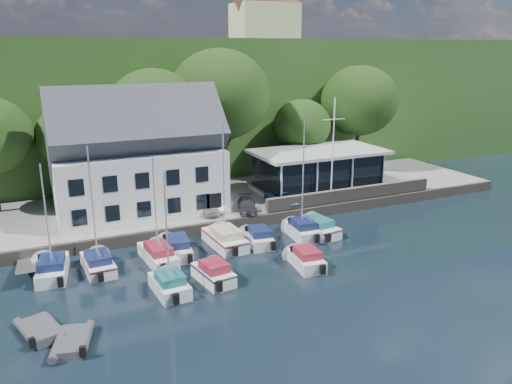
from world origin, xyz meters
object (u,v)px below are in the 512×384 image
harbor_building (138,163)px  boat_r1_7 (316,225)px  club_pavilion (318,170)px  dinghy_0 (41,328)px  boat_r1_2 (155,204)px  boat_r1_5 (258,236)px  boat_r1_1 (93,214)px  boat_r2_3 (306,257)px  boat_r1_6 (303,182)px  car_silver (209,207)px  car_white (219,204)px  car_blue (284,197)px  dinghy_1 (72,340)px  boat_r1_4 (224,188)px  boat_r2_1 (167,229)px  car_dgrey (247,205)px  flagpole (333,151)px  boat_r1_0 (46,216)px  boat_r1_3 (177,245)px  boat_r2_2 (213,271)px

harbor_building → boat_r1_7: 16.28m
club_pavilion → dinghy_0: 31.27m
boat_r1_2 → boat_r1_5: boat_r1_2 is taller
boat_r1_1 → boat_r1_5: bearing=-4.2°
boat_r2_3 → boat_r1_6: bearing=69.3°
car_silver → car_white: size_ratio=1.00×
car_blue → dinghy_1: (-20.05, -14.65, -1.25)m
boat_r1_5 → dinghy_0: bearing=-147.7°
club_pavilion → boat_r1_4: size_ratio=1.39×
dinghy_1 → boat_r2_1: bearing=46.2°
harbor_building → boat_r1_2: 9.42m
car_white → car_dgrey: car_white is taller
car_blue → boat_r1_2: size_ratio=0.41×
car_dgrey → club_pavilion: bearing=38.5°
flagpole → boat_r2_1: size_ratio=1.12×
club_pavilion → boat_r2_1: bearing=-144.3°
flagpole → boat_r1_0: size_ratio=1.13×
boat_r1_0 → boat_r1_3: 9.41m
car_blue → boat_r1_1: boat_r1_1 is taller
flagpole → boat_r1_6: flagpole is taller
car_dgrey → boat_r1_2: 11.22m
boat_r1_0 → boat_r2_3: size_ratio=1.66×
boat_r1_0 → boat_r1_2: (7.09, -0.68, 0.09)m
club_pavilion → car_silver: size_ratio=3.80×
boat_r1_0 → dinghy_1: (0.43, -9.43, -3.94)m
flagpole → dinghy_1: size_ratio=3.06×
car_dgrey → boat_r1_7: 6.67m
club_pavilion → boat_r1_3: 19.15m
car_blue → boat_r1_2: 14.89m
flagpole → boat_r2_1: (-18.26, -9.79, -1.52)m
boat_r1_2 → boat_r2_3: bearing=-33.3°
flagpole → boat_r2_2: size_ratio=1.97×
boat_r1_7 → boat_r2_2: boat_r2_2 is taller
harbor_building → club_pavilion: bearing=-1.6°
boat_r1_0 → boat_r1_3: bearing=8.3°
boat_r1_0 → boat_r2_2: bearing=-20.7°
car_silver → boat_r2_1: 13.25m
harbor_building → boat_r1_3: bearing=-84.6°
dinghy_1 → car_silver: bearing=64.4°
boat_r1_5 → boat_r2_2: size_ratio=1.07×
car_blue → boat_r2_2: car_blue is taller
car_white → boat_r1_7: 9.08m
boat_r1_7 → club_pavilion: bearing=50.4°
harbor_building → boat_r2_1: 14.46m
car_blue → boat_r1_5: car_blue is taller
harbor_building → boat_r1_3: size_ratio=2.32×
club_pavilion → boat_r2_3: (-9.41, -13.91, -2.36)m
car_white → harbor_building: bearing=177.3°
dinghy_1 → harbor_building: bearing=82.7°
boat_r1_7 → car_silver: bearing=133.0°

